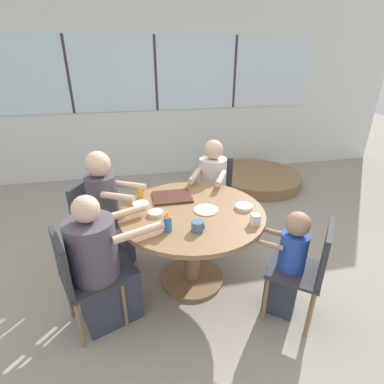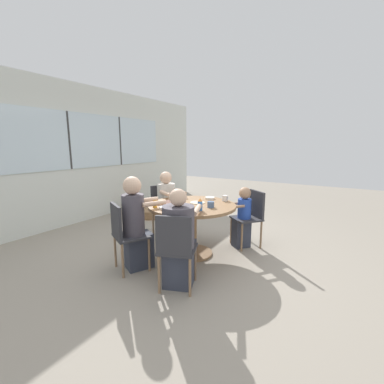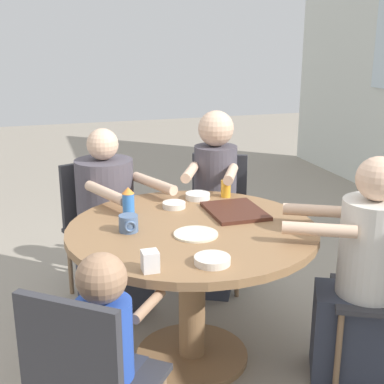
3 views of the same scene
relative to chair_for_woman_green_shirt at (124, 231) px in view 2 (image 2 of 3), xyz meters
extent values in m
plane|color=gray|center=(0.89, -0.46, -0.53)|extent=(16.00, 16.00, 0.00)
cube|color=silver|center=(0.89, 2.40, 0.87)|extent=(8.40, 0.06, 2.80)
cube|color=silver|center=(0.89, 2.36, 1.14)|extent=(5.20, 0.02, 1.11)
cube|color=#333333|center=(0.89, 2.36, 1.14)|extent=(0.04, 0.01, 1.11)
cube|color=#333333|center=(2.19, 2.36, 1.14)|extent=(0.04, 0.01, 1.11)
cylinder|color=olive|center=(0.89, -0.46, 0.20)|extent=(1.26, 1.26, 0.04)
cylinder|color=olive|center=(0.89, -0.46, -0.18)|extent=(0.14, 0.14, 0.72)
cylinder|color=olive|center=(0.89, -0.46, -0.52)|extent=(0.60, 0.60, 0.03)
cube|color=#333338|center=(0.08, -0.04, -0.08)|extent=(0.54, 0.54, 0.03)
cube|color=#333338|center=(-0.08, 0.04, 0.14)|extent=(0.21, 0.35, 0.42)
cylinder|color=#8C6B4C|center=(0.31, 0.03, -0.31)|extent=(0.03, 0.03, 0.44)
cylinder|color=#8C6B4C|center=(0.16, -0.27, -0.31)|extent=(0.03, 0.03, 0.44)
cylinder|color=#8C6B4C|center=(0.01, 0.19, -0.31)|extent=(0.03, 0.03, 0.44)
cylinder|color=#8C6B4C|center=(-0.15, -0.12, -0.31)|extent=(0.03, 0.03, 0.44)
cube|color=#333338|center=(0.05, -0.79, -0.08)|extent=(0.52, 0.52, 0.03)
cube|color=#333338|center=(-0.12, -0.86, 0.14)|extent=(0.17, 0.37, 0.42)
cylinder|color=#8C6B4C|center=(0.14, -0.57, -0.31)|extent=(0.03, 0.03, 0.44)
cylinder|color=#8C6B4C|center=(0.27, -0.89, -0.31)|extent=(0.03, 0.03, 0.44)
cylinder|color=#8C6B4C|center=(-0.17, -0.70, -0.31)|extent=(0.03, 0.03, 0.44)
cylinder|color=#8C6B4C|center=(-0.05, -1.01, -0.31)|extent=(0.03, 0.03, 0.44)
cube|color=#333338|center=(1.31, 0.35, -0.08)|extent=(0.54, 0.54, 0.03)
cube|color=#333338|center=(1.39, 0.51, 0.14)|extent=(0.35, 0.21, 0.42)
cylinder|color=#8C6B4C|center=(1.38, 0.12, -0.31)|extent=(0.03, 0.03, 0.44)
cylinder|color=#8C6B4C|center=(1.08, 0.28, -0.31)|extent=(0.03, 0.03, 0.44)
cylinder|color=#8C6B4C|center=(1.53, 0.43, -0.31)|extent=(0.03, 0.03, 0.44)
cylinder|color=#8C6B4C|center=(1.23, 0.58, -0.31)|extent=(0.03, 0.03, 0.44)
cube|color=#333338|center=(1.60, -1.02, -0.08)|extent=(0.56, 0.56, 0.03)
cube|color=#333338|center=(1.74, -1.13, 0.14)|extent=(0.26, 0.32, 0.42)
cylinder|color=#8C6B4C|center=(1.36, -1.05, -0.31)|extent=(0.03, 0.03, 0.44)
cylinder|color=#8C6B4C|center=(1.58, -0.78, -0.31)|extent=(0.03, 0.03, 0.44)
cylinder|color=#8C6B4C|center=(1.63, -1.26, -0.31)|extent=(0.03, 0.03, 0.44)
cylinder|color=#8C6B4C|center=(1.84, -0.99, -0.31)|extent=(0.03, 0.03, 0.44)
cube|color=#333847|center=(0.17, -0.09, -0.30)|extent=(0.41, 0.37, 0.47)
cylinder|color=#4C4751|center=(0.12, -0.06, 0.19)|extent=(0.28, 0.28, 0.52)
sphere|color=#DBB293|center=(0.12, -0.06, 0.57)|extent=(0.23, 0.23, 0.23)
cylinder|color=#DBB293|center=(0.38, -0.06, 0.34)|extent=(0.30, 0.19, 0.06)
cylinder|color=#DBB293|center=(0.27, -0.28, 0.34)|extent=(0.30, 0.19, 0.06)
cube|color=#333847|center=(0.15, -0.75, -0.30)|extent=(0.52, 0.46, 0.47)
cylinder|color=#4C4751|center=(0.08, -0.78, 0.17)|extent=(0.36, 0.36, 0.47)
sphere|color=#DBB293|center=(0.08, -0.78, 0.50)|extent=(0.19, 0.19, 0.19)
cylinder|color=#DBB293|center=(0.31, -0.52, 0.29)|extent=(0.39, 0.20, 0.06)
cylinder|color=#DBB293|center=(0.43, -0.82, 0.29)|extent=(0.39, 0.20, 0.06)
cube|color=#333847|center=(1.26, 0.26, -0.30)|extent=(0.41, 0.45, 0.47)
cylinder|color=beige|center=(1.29, 0.32, 0.17)|extent=(0.30, 0.30, 0.48)
sphere|color=#DBB293|center=(1.29, 0.32, 0.51)|extent=(0.21, 0.21, 0.21)
cylinder|color=#DBB293|center=(1.29, 0.03, 0.30)|extent=(0.21, 0.32, 0.06)
cylinder|color=#DBB293|center=(1.05, 0.15, 0.30)|extent=(0.21, 0.32, 0.06)
cube|color=#333847|center=(1.54, -0.97, -0.30)|extent=(0.31, 0.30, 0.47)
cylinder|color=#284CB7|center=(1.57, -1.00, 0.09)|extent=(0.21, 0.21, 0.31)
sphere|color=#A37A5B|center=(1.57, -1.00, 0.33)|extent=(0.18, 0.18, 0.18)
cylinder|color=#A37A5B|center=(1.37, -0.96, 0.15)|extent=(0.20, 0.17, 0.04)
cylinder|color=#A37A5B|center=(1.49, -0.81, 0.15)|extent=(0.20, 0.17, 0.04)
cube|color=#472319|center=(0.76, -0.17, 0.23)|extent=(0.36, 0.28, 0.02)
cylinder|color=slate|center=(0.87, -0.77, 0.26)|extent=(0.09, 0.09, 0.08)
torus|color=slate|center=(0.91, -0.77, 0.26)|extent=(0.01, 0.06, 0.06)
cylinder|color=blue|center=(0.65, -0.73, 0.29)|extent=(0.06, 0.06, 0.13)
cone|color=orange|center=(0.65, -0.73, 0.37)|extent=(0.07, 0.07, 0.03)
cylinder|color=gold|center=(0.47, -0.12, 0.27)|extent=(0.06, 0.06, 0.10)
cube|color=silver|center=(1.34, -0.77, 0.27)|extent=(0.07, 0.07, 0.09)
cylinder|color=silver|center=(0.58, -0.46, 0.24)|extent=(0.13, 0.13, 0.03)
cylinder|color=silver|center=(1.35, -0.51, 0.24)|extent=(0.15, 0.15, 0.03)
cylinder|color=white|center=(0.46, -0.29, 0.24)|extent=(0.14, 0.14, 0.03)
cylinder|color=beige|center=(1.01, -0.47, 0.23)|extent=(0.21, 0.21, 0.01)
cylinder|color=olive|center=(2.42, 1.58, -0.52)|extent=(1.38, 1.38, 0.03)
cylinder|color=olive|center=(2.42, 1.58, -0.49)|extent=(1.39, 1.39, 0.03)
cylinder|color=olive|center=(2.42, 1.58, -0.46)|extent=(1.38, 1.38, 0.03)
cylinder|color=olive|center=(2.42, 1.58, -0.43)|extent=(1.39, 1.39, 0.03)
cylinder|color=olive|center=(2.42, 1.58, -0.40)|extent=(1.38, 1.38, 0.03)
cylinder|color=olive|center=(2.42, 1.58, -0.37)|extent=(1.39, 1.39, 0.03)
camera|label=1|loc=(0.43, -2.68, 1.48)|focal=28.00mm
camera|label=2|loc=(-2.16, -2.35, 1.07)|focal=24.00mm
camera|label=3|loc=(3.30, -1.19, 1.16)|focal=50.00mm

